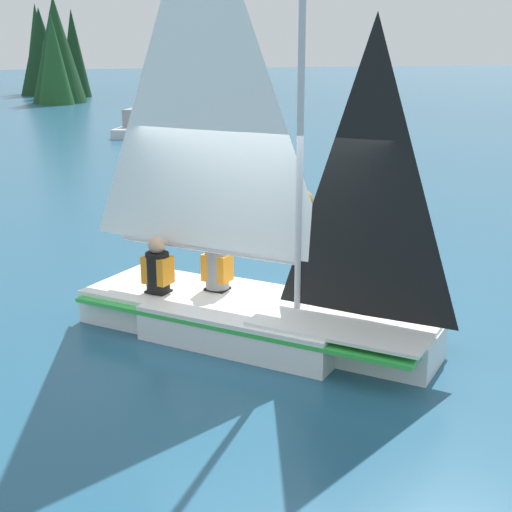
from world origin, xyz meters
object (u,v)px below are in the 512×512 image
object	(u,v)px
buoy_marker	(300,201)
motorboat_distant	(147,126)
sailboat_main	(252,275)
sailor_helm	(217,275)
sailor_crew	(158,278)

from	to	relation	value
buoy_marker	motorboat_distant	bearing A→B (deg)	-1.27
sailboat_main	sailor_helm	bearing A→B (deg)	160.96
sailor_helm	motorboat_distant	distance (m)	21.71
sailor_crew	sailboat_main	bearing A→B (deg)	10.54
sailor_helm	sailor_crew	size ratio (longest dim) A/B	1.00
motorboat_distant	buoy_marker	size ratio (longest dim) A/B	3.73
buoy_marker	sailor_helm	bearing A→B (deg)	145.67
sailor_crew	sailor_helm	bearing A→B (deg)	35.74
sailor_crew	motorboat_distant	xyz separation A→B (m)	(21.12, -4.93, -0.25)
sailor_crew	buoy_marker	distance (m)	7.13
sailor_helm	sailor_crew	world-z (taller)	same
sailboat_main	buoy_marker	size ratio (longest dim) A/B	4.55
sailor_helm	motorboat_distant	xyz separation A→B (m)	(21.30, -4.19, -0.25)
motorboat_distant	buoy_marker	world-z (taller)	buoy_marker
sailor_crew	buoy_marker	size ratio (longest dim) A/B	0.97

